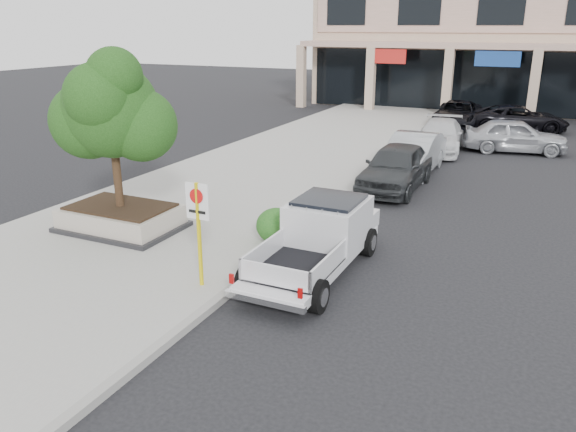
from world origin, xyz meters
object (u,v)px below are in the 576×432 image
at_px(planter, 122,218).
at_px(curb_car_b, 413,154).
at_px(pickup_truck, 314,241).
at_px(lot_car_a, 515,136).
at_px(curb_car_a, 396,167).
at_px(curb_car_c, 440,136).
at_px(lot_car_d, 519,118).
at_px(no_parking_sign, 198,220).
at_px(curb_car_d, 458,114).
at_px(planter_tree, 119,110).

height_order(planter, curb_car_b, curb_car_b).
bearing_deg(pickup_truck, lot_car_a, 79.10).
relative_size(curb_car_a, curb_car_c, 0.96).
distance_m(planter, lot_car_a, 18.25).
bearing_deg(curb_car_b, lot_car_d, 76.39).
relative_size(planter, no_parking_sign, 1.39).
bearing_deg(planter, curb_car_d, 75.82).
distance_m(curb_car_a, lot_car_a, 8.85).
distance_m(no_parking_sign, pickup_truck, 2.76).
xyz_separation_m(curb_car_a, curb_car_b, (0.03, 2.38, -0.02)).
bearing_deg(planter, pickup_truck, -1.66).
bearing_deg(no_parking_sign, pickup_truck, 45.59).
height_order(lot_car_a, lot_car_d, lot_car_a).
distance_m(planter_tree, curb_car_b, 11.66).
bearing_deg(lot_car_d, lot_car_a, 168.19).
bearing_deg(pickup_truck, planter_tree, 177.04).
bearing_deg(planter_tree, curb_car_d, 76.06).
xyz_separation_m(pickup_truck, lot_car_a, (3.17, 16.05, -0.04)).
relative_size(curb_car_c, lot_car_a, 1.09).
relative_size(lot_car_a, lot_car_d, 0.88).
relative_size(no_parking_sign, lot_car_d, 0.45).
xyz_separation_m(pickup_truck, curb_car_b, (-0.13, 10.23, -0.03)).
distance_m(curb_car_a, curb_car_c, 6.99).
height_order(curb_car_c, lot_car_a, lot_car_a).
bearing_deg(planter, planter_tree, 48.97).
xyz_separation_m(curb_car_b, lot_car_d, (3.06, 11.55, -0.07)).
bearing_deg(lot_car_d, no_parking_sign, 154.35).
height_order(curb_car_b, curb_car_c, curb_car_b).
relative_size(planter_tree, curb_car_a, 0.86).
bearing_deg(no_parking_sign, planter, 152.66).
xyz_separation_m(planter_tree, curb_car_d, (5.36, 21.60, -2.69)).
bearing_deg(curb_car_a, lot_car_a, 68.65).
distance_m(pickup_truck, lot_car_a, 16.36).
bearing_deg(planter, curb_car_a, 53.64).
relative_size(curb_car_a, lot_car_a, 1.04).
bearing_deg(pickup_truck, curb_car_a, 91.45).
height_order(planter_tree, lot_car_d, planter_tree).
bearing_deg(curb_car_a, lot_car_d, 78.26).
bearing_deg(planter, no_parking_sign, -27.34).
distance_m(planter, curb_car_d, 22.44).
height_order(curb_car_a, lot_car_d, curb_car_a).
relative_size(pickup_truck, curb_car_d, 0.98).
relative_size(no_parking_sign, pickup_truck, 0.45).
relative_size(curb_car_b, lot_car_a, 1.05).
relative_size(planter, pickup_truck, 0.63).
bearing_deg(lot_car_d, curb_car_d, 73.32).
height_order(curb_car_b, curb_car_d, curb_car_b).
distance_m(curb_car_c, lot_car_d, 7.53).
bearing_deg(curb_car_d, curb_car_b, -92.59).
xyz_separation_m(curb_car_a, curb_car_c, (0.19, 6.99, -0.09)).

